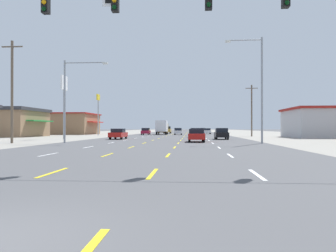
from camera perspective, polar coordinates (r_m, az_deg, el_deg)
The scene contains 24 objects.
ground_plane at distance 70.27m, azimuth 1.53°, elevation -1.60°, with size 572.00×572.00×0.00m, color #4C4C4F.
lot_apron_left at distance 75.51m, azimuth -17.59°, elevation -1.49°, with size 28.00×440.00×0.01m, color gray.
lot_apron_right at distance 73.48m, azimuth 21.21°, elevation -1.52°, with size 28.00×440.00×0.01m, color gray.
lane_markings at distance 108.74m, azimuth 2.42°, elevation -1.14°, with size 10.64×227.60×0.01m.
signal_span_wire at distance 15.09m, azimuth -9.64°, elevation 14.36°, with size 26.06×0.53×8.87m.
sedan_inner_right_nearest at distance 36.74m, azimuth 4.93°, elevation -1.59°, with size 1.80×4.50×1.46m.
sedan_far_left_near at distance 46.07m, azimuth -8.59°, elevation -1.33°, with size 1.80×4.50×1.46m.
hatchback_far_right_mid at distance 45.44m, azimuth 9.21°, elevation -1.31°, with size 1.72×3.90×1.54m.
hatchback_inner_right_midfar at distance 52.47m, azimuth 4.78°, elevation -1.18°, with size 1.72×3.90×1.54m.
hatchback_far_left_far at distance 74.09m, azimuth -3.87°, elevation -0.93°, with size 1.72×3.90×1.54m.
hatchback_center_turn_farther at distance 74.84m, azimuth 1.77°, elevation -0.92°, with size 1.72×3.90×1.54m.
box_truck_inner_left_farthest at distance 76.56m, azimuth -1.04°, elevation -0.12°, with size 2.40×7.20×3.23m.
sedan_far_right_distant_a at distance 86.36m, azimuth 6.79°, elevation -0.86°, with size 1.80×4.50×1.46m.
suv_inner_left_distant_b at distance 93.16m, azimuth -0.10°, elevation -0.65°, with size 1.98×4.90×1.98m.
hatchback_far_right_distant_c at distance 111.60m, azimuth 6.04°, elevation -0.72°, with size 1.72×3.90×1.54m.
storefront_left_row_1 at distance 65.78m, azimuth -26.01°, elevation 0.58°, with size 12.55×11.80×5.07m.
storefront_left_row_2 at distance 84.02m, azimuth -16.33°, elevation 0.37°, with size 12.37×13.32×5.09m.
storefront_right_row_1 at distance 60.08m, azimuth 26.58°, elevation 0.54°, with size 14.23×11.94×4.83m.
pole_sign_left_row_1 at distance 48.80m, azimuth -17.54°, elevation 5.80°, with size 0.24×2.01×8.91m.
pole_sign_left_row_2 at distance 71.55m, azimuth -11.99°, elevation 3.48°, with size 0.24×1.77×8.69m.
streetlight_left_row_0 at distance 36.06m, azimuth -16.61°, elevation 5.34°, with size 4.68×0.26×8.62m.
streetlight_right_row_0 at distance 34.55m, azimuth 15.40°, elevation 7.19°, with size 3.74×0.26×10.67m.
utility_pole_left_row_0 at distance 37.24m, azimuth -25.37°, elevation 5.64°, with size 2.20×0.26×10.43m.
utility_pole_right_row_1 at distance 62.17m, azimuth 14.27°, elevation 2.77°, with size 2.20×0.26×9.42m.
Camera 1 is at (3.07, -4.19, 1.57)m, focal length 35.25 mm.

